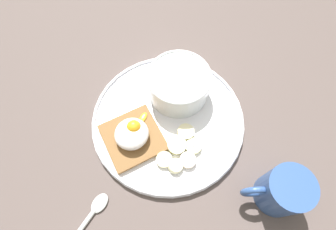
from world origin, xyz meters
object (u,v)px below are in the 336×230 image
(banana_slice_front, at_px, (177,145))
(banana_slice_left, at_px, (175,166))
(spoon, at_px, (88,219))
(oatmeal_bowl, at_px, (179,84))
(banana_slice_outer, at_px, (188,160))
(poached_egg, at_px, (132,133))
(banana_slice_inner, at_px, (164,160))
(banana_slice_right, at_px, (186,132))
(banana_slice_back, at_px, (193,146))
(coffee_mug, at_px, (282,191))
(toast_slice, at_px, (133,138))

(banana_slice_front, height_order, banana_slice_left, banana_slice_front)
(banana_slice_left, bearing_deg, spoon, -17.38)
(oatmeal_bowl, bearing_deg, banana_slice_outer, 47.73)
(poached_egg, height_order, banana_slice_inner, poached_egg)
(banana_slice_right, distance_m, spoon, 0.23)
(banana_slice_back, bearing_deg, banana_slice_inner, -22.90)
(banana_slice_back, xyz_separation_m, coffee_mug, (-0.03, 0.16, 0.03))
(banana_slice_front, xyz_separation_m, spoon, (0.20, -0.03, -0.01))
(toast_slice, bearing_deg, coffee_mug, 109.76)
(toast_slice, bearing_deg, banana_slice_right, 137.93)
(toast_slice, relative_size, spoon, 1.01)
(banana_slice_right, bearing_deg, banana_slice_front, 7.46)
(poached_egg, relative_size, banana_slice_inner, 2.07)
(banana_slice_inner, distance_m, banana_slice_outer, 0.04)
(oatmeal_bowl, relative_size, banana_slice_right, 2.72)
(banana_slice_inner, relative_size, coffee_mug, 0.45)
(banana_slice_right, bearing_deg, coffee_mug, 95.28)
(oatmeal_bowl, distance_m, banana_slice_inner, 0.15)
(banana_slice_back, bearing_deg, banana_slice_outer, 19.27)
(oatmeal_bowl, distance_m, banana_slice_back, 0.13)
(banana_slice_back, bearing_deg, toast_slice, -56.72)
(spoon, bearing_deg, banana_slice_right, 174.04)
(coffee_mug, bearing_deg, banana_slice_back, -79.70)
(banana_slice_front, relative_size, spoon, 0.35)
(poached_egg, bearing_deg, oatmeal_bowl, -178.64)
(toast_slice, distance_m, spoon, 0.16)
(toast_slice, xyz_separation_m, poached_egg, (-0.00, -0.00, 0.02))
(banana_slice_front, bearing_deg, banana_slice_outer, 77.25)
(toast_slice, distance_m, banana_slice_outer, 0.11)
(poached_egg, bearing_deg, spoon, 15.96)
(banana_slice_front, distance_m, coffee_mug, 0.19)
(oatmeal_bowl, bearing_deg, spoon, 9.34)
(banana_slice_outer, xyz_separation_m, coffee_mug, (-0.06, 0.15, 0.03))
(banana_slice_front, height_order, banana_slice_back, banana_slice_front)
(banana_slice_outer, height_order, coffee_mug, coffee_mug)
(banana_slice_front, distance_m, banana_slice_left, 0.04)
(banana_slice_inner, distance_m, spoon, 0.16)
(banana_slice_front, bearing_deg, banana_slice_right, -172.54)
(poached_egg, xyz_separation_m, banana_slice_inner, (-0.01, 0.07, -0.02))
(spoon, bearing_deg, banana_slice_inner, 169.74)
(banana_slice_outer, relative_size, spoon, 0.32)
(banana_slice_right, height_order, spoon, banana_slice_right)
(spoon, bearing_deg, coffee_mug, 139.01)
(coffee_mug, bearing_deg, spoon, -40.99)
(oatmeal_bowl, height_order, banana_slice_back, oatmeal_bowl)
(banana_slice_left, relative_size, coffee_mug, 0.33)
(banana_slice_right, height_order, banana_slice_inner, banana_slice_right)
(spoon, bearing_deg, banana_slice_outer, 161.90)
(banana_slice_front, relative_size, coffee_mug, 0.50)
(oatmeal_bowl, relative_size, banana_slice_front, 2.67)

